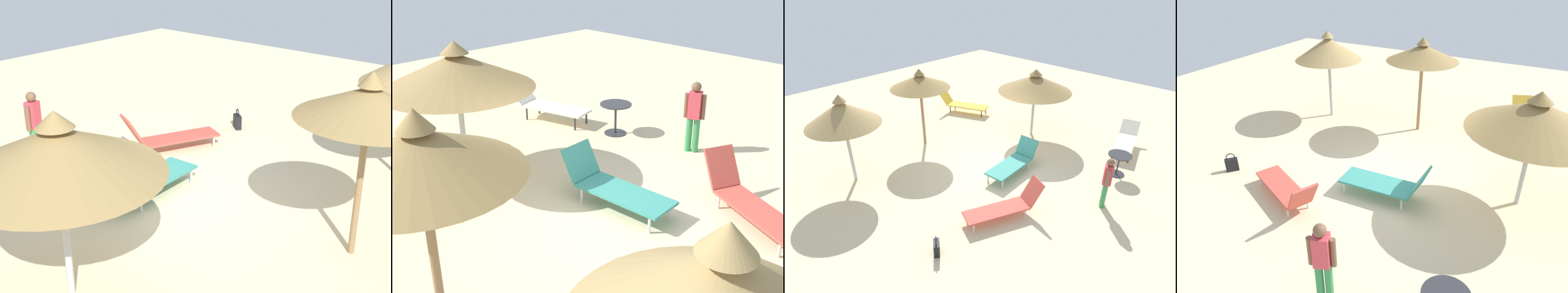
% 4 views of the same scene
% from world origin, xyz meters
% --- Properties ---
extents(ground, '(24.00, 24.00, 0.10)m').
position_xyz_m(ground, '(0.00, 0.00, -0.05)').
color(ground, beige).
extents(parasol_umbrella_center, '(2.10, 2.10, 2.79)m').
position_xyz_m(parasol_umbrella_center, '(-3.57, 2.55, 2.23)').
color(parasol_umbrella_center, '#B2B2B7').
rests_on(parasol_umbrella_center, ground).
extents(parasol_umbrella_near_right, '(2.06, 2.06, 2.82)m').
position_xyz_m(parasol_umbrella_near_right, '(-0.58, 2.91, 2.37)').
color(parasol_umbrella_near_right, olive).
rests_on(parasol_umbrella_near_right, ground).
extents(parasol_umbrella_edge, '(2.70, 2.70, 2.59)m').
position_xyz_m(parasol_umbrella_edge, '(2.76, 0.48, 2.08)').
color(parasol_umbrella_edge, '#B2B2B7').
rests_on(parasol_umbrella_edge, ground).
extents(lounge_chair_back, '(2.01, 0.77, 0.89)m').
position_xyz_m(lounge_chair_back, '(0.17, -0.69, 0.39)').
color(lounge_chair_back, teal).
rests_on(lounge_chair_back, ground).
extents(lounge_chair_front, '(2.15, 1.37, 0.91)m').
position_xyz_m(lounge_chair_front, '(-1.65, -1.90, 0.35)').
color(lounge_chair_front, '#CC4C3F').
rests_on(lounge_chair_front, ground).
extents(lounge_chair_far_right, '(1.39, 2.25, 0.93)m').
position_xyz_m(lounge_chair_far_right, '(2.43, 4.07, 0.40)').
color(lounge_chair_far_right, gold).
rests_on(lounge_chair_far_right, ground).
extents(person_standing_near_left, '(0.41, 0.30, 1.50)m').
position_xyz_m(person_standing_near_left, '(0.51, -3.54, 0.84)').
color(person_standing_near_left, '#338C4C').
rests_on(person_standing_near_left, ground).
extents(handbag, '(0.30, 0.32, 0.49)m').
position_xyz_m(handbag, '(-3.76, -1.57, 0.18)').
color(handbag, black).
rests_on(handbag, ground).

